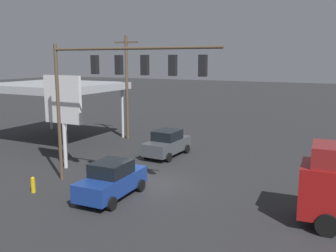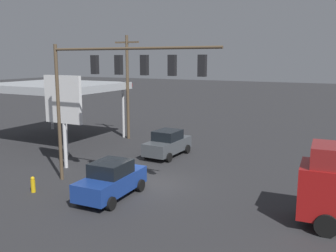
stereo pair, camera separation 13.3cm
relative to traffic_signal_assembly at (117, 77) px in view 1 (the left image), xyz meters
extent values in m
plane|color=#2D2D30|center=(-1.09, -1.72, -6.18)|extent=(200.00, 200.00, 0.00)
cylinder|color=brown|center=(4.12, 0.03, -2.21)|extent=(0.20, 0.20, 7.93)
cylinder|color=brown|center=(-0.83, 0.03, 1.45)|extent=(9.90, 0.14, 0.14)
cube|color=black|center=(1.37, 0.03, 0.63)|extent=(0.36, 0.28, 1.00)
sphere|color=#360505|center=(1.37, -0.16, 0.93)|extent=(0.22, 0.22, 0.22)
sphere|color=#392305|center=(1.37, -0.16, 0.63)|extent=(0.22, 0.22, 0.22)
sphere|color=#41FF6B|center=(1.37, -0.16, 0.33)|extent=(0.22, 0.22, 0.22)
cube|color=black|center=(-0.18, 0.03, 0.63)|extent=(0.36, 0.28, 1.00)
sphere|color=#360505|center=(-0.18, -0.16, 0.93)|extent=(0.22, 0.22, 0.22)
sphere|color=#392305|center=(-0.18, -0.16, 0.63)|extent=(0.22, 0.22, 0.22)
sphere|color=#41FF6B|center=(-0.18, -0.16, 0.33)|extent=(0.22, 0.22, 0.22)
cube|color=black|center=(-1.72, 0.03, 0.63)|extent=(0.36, 0.28, 1.00)
sphere|color=#360505|center=(-1.72, -0.16, 0.93)|extent=(0.22, 0.22, 0.22)
sphere|color=#392305|center=(-1.72, -0.16, 0.63)|extent=(0.22, 0.22, 0.22)
sphere|color=#41FF6B|center=(-1.72, -0.16, 0.33)|extent=(0.22, 0.22, 0.22)
cube|color=black|center=(-3.27, 0.03, 0.63)|extent=(0.36, 0.28, 1.00)
sphere|color=#360505|center=(-3.27, -0.16, 0.93)|extent=(0.22, 0.22, 0.22)
sphere|color=#392305|center=(-3.27, -0.16, 0.63)|extent=(0.22, 0.22, 0.22)
sphere|color=#41FF6B|center=(-3.27, -0.16, 0.33)|extent=(0.22, 0.22, 0.22)
cube|color=black|center=(-4.81, 0.03, 0.63)|extent=(0.36, 0.28, 1.00)
sphere|color=#360505|center=(-4.81, -0.16, 0.93)|extent=(0.22, 0.22, 0.22)
sphere|color=#392305|center=(-4.81, -0.16, 0.63)|extent=(0.22, 0.22, 0.22)
sphere|color=#41FF6B|center=(-4.81, -0.16, 0.33)|extent=(0.22, 0.22, 0.22)
cylinder|color=brown|center=(7.03, -11.58, -1.62)|extent=(0.26, 0.26, 9.12)
cube|color=brown|center=(7.03, -11.58, 2.34)|extent=(2.40, 0.14, 0.14)
cube|color=#B2B7BC|center=(12.12, -8.10, -1.43)|extent=(9.99, 8.71, 0.60)
cube|color=red|center=(12.12, -12.47, -1.43)|extent=(9.99, 0.06, 0.36)
cylinder|color=silver|center=(7.73, -11.85, -3.95)|extent=(0.24, 0.24, 4.45)
cylinder|color=silver|center=(16.52, -11.85, -3.95)|extent=(0.24, 0.24, 4.45)
cylinder|color=silver|center=(7.73, -4.34, -3.95)|extent=(0.24, 0.24, 4.45)
cylinder|color=silver|center=(5.60, -1.96, -3.14)|extent=(0.24, 0.24, 6.08)
cube|color=white|center=(5.60, -1.96, -1.64)|extent=(2.92, 0.24, 3.08)
cube|color=black|center=(5.60, -2.09, -1.64)|extent=(2.04, 0.04, 1.08)
cube|color=navy|center=(-0.27, 1.05, -5.40)|extent=(1.98, 4.47, 0.90)
cube|color=black|center=(-0.27, 1.05, -4.60)|extent=(1.74, 2.07, 0.70)
cylinder|color=black|center=(-1.24, 2.44, -5.85)|extent=(0.25, 0.67, 0.66)
cylinder|color=black|center=(0.60, 2.52, -5.85)|extent=(0.25, 0.67, 0.66)
cylinder|color=black|center=(-1.13, -0.42, -5.85)|extent=(0.25, 0.67, 0.66)
cylinder|color=black|center=(0.71, -0.34, -5.85)|extent=(0.25, 0.67, 0.66)
cube|color=maroon|center=(-10.61, -0.52, -3.05)|extent=(1.95, 2.24, 0.90)
cylinder|color=black|center=(-10.58, 0.66, -5.70)|extent=(0.97, 0.29, 0.96)
cylinder|color=black|center=(-10.41, -1.68, -5.70)|extent=(0.97, 0.29, 0.96)
cube|color=#474C51|center=(1.05, -7.77, -5.40)|extent=(1.96, 4.46, 0.90)
cube|color=black|center=(1.05, -7.77, -4.60)|extent=(1.73, 2.06, 0.70)
cylinder|color=black|center=(0.18, -6.31, -5.85)|extent=(0.24, 0.67, 0.66)
cylinder|color=black|center=(2.02, -6.37, -5.85)|extent=(0.24, 0.67, 0.66)
cylinder|color=black|center=(0.08, -9.17, -5.85)|extent=(0.24, 0.67, 0.66)
cylinder|color=black|center=(1.92, -9.23, -5.85)|extent=(0.24, 0.67, 0.66)
cylinder|color=gold|center=(3.94, 2.40, -5.83)|extent=(0.24, 0.24, 0.70)
sphere|color=gold|center=(3.94, 2.40, -5.41)|extent=(0.22, 0.22, 0.22)
camera|label=1|loc=(-11.32, 16.20, 0.95)|focal=40.00mm
camera|label=2|loc=(-11.44, 16.14, 0.95)|focal=40.00mm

